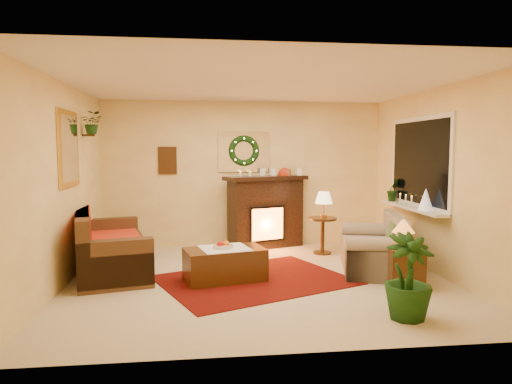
{
  "coord_description": "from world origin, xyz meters",
  "views": [
    {
      "loc": [
        -0.74,
        -5.94,
        1.74
      ],
      "look_at": [
        0.0,
        0.35,
        1.15
      ],
      "focal_mm": 32.0,
      "sensor_mm": 36.0,
      "label": 1
    }
  ],
  "objects": [
    {
      "name": "window_frame",
      "position": [
        2.48,
        0.55,
        1.55
      ],
      "size": [
        0.03,
        1.86,
        1.36
      ],
      "primitive_type": "cube",
      "color": "white",
      "rests_on": "wall_right"
    },
    {
      "name": "mini_tree",
      "position": [
        2.37,
        0.09,
        1.04
      ],
      "size": [
        0.21,
        0.21,
        0.32
      ],
      "primitive_type": "cone",
      "color": "white",
      "rests_on": "window_sill"
    },
    {
      "name": "hanging_plant",
      "position": [
        -2.34,
        1.05,
        1.97
      ],
      "size": [
        0.33,
        0.28,
        0.36
      ],
      "primitive_type": "imported",
      "color": "#194719",
      "rests_on": "wall_left"
    },
    {
      "name": "floor_palm",
      "position": [
        1.34,
        -1.59,
        0.45
      ],
      "size": [
        1.71,
        1.71,
        2.65
      ],
      "primitive_type": "imported",
      "rotation": [
        0.0,
        0.0,
        0.16
      ],
      "color": "#1B3C14",
      "rests_on": "floor"
    },
    {
      "name": "gold_mirror",
      "position": [
        -2.48,
        0.3,
        1.75
      ],
      "size": [
        0.03,
        0.84,
        1.0
      ],
      "primitive_type": "cube",
      "color": "gold",
      "rests_on": "wall_left"
    },
    {
      "name": "wall_art",
      "position": [
        -1.35,
        2.23,
        1.55
      ],
      "size": [
        0.32,
        0.03,
        0.48
      ],
      "primitive_type": "cube",
      "color": "#381E11",
      "rests_on": "wall_back"
    },
    {
      "name": "wall_front",
      "position": [
        0.0,
        -2.25,
        1.3
      ],
      "size": [
        5.0,
        5.0,
        0.0
      ],
      "primitive_type": "plane",
      "color": "#EFD88C",
      "rests_on": "ground"
    },
    {
      "name": "window_sill",
      "position": [
        2.38,
        0.55,
        0.87
      ],
      "size": [
        0.22,
        1.86,
        0.04
      ],
      "primitive_type": "cube",
      "color": "white",
      "rests_on": "wall_right"
    },
    {
      "name": "floor",
      "position": [
        0.0,
        0.0,
        0.0
      ],
      "size": [
        5.0,
        5.0,
        0.0
      ],
      "primitive_type": "plane",
      "color": "beige",
      "rests_on": "ground"
    },
    {
      "name": "side_table_round",
      "position": [
        1.25,
        1.41,
        0.33
      ],
      "size": [
        0.55,
        0.55,
        0.61
      ],
      "primitive_type": "cylinder",
      "rotation": [
        0.0,
        0.0,
        0.19
      ],
      "color": "#462112",
      "rests_on": "floor"
    },
    {
      "name": "end_table_square",
      "position": [
        1.8,
        -0.54,
        0.27
      ],
      "size": [
        0.48,
        0.48,
        0.5
      ],
      "primitive_type": "cube",
      "rotation": [
        0.0,
        0.0,
        -0.2
      ],
      "color": "#3A1810",
      "rests_on": "floor"
    },
    {
      "name": "fruit_bowl",
      "position": [
        -0.48,
        0.0,
        0.45
      ],
      "size": [
        0.27,
        0.27,
        0.06
      ],
      "primitive_type": "cylinder",
      "color": "#BCBCBB",
      "rests_on": "coffee_table"
    },
    {
      "name": "wreath",
      "position": [
        0.0,
        2.19,
        1.72
      ],
      "size": [
        0.55,
        0.11,
        0.55
      ],
      "primitive_type": "torus",
      "rotation": [
        1.57,
        0.0,
        0.0
      ],
      "color": "#194719",
      "rests_on": "wall_back"
    },
    {
      "name": "mantel_candle_a",
      "position": [
        -0.08,
        2.02,
        1.26
      ],
      "size": [
        0.06,
        0.06,
        0.18
      ],
      "primitive_type": "cylinder",
      "color": "white",
      "rests_on": "fireplace"
    },
    {
      "name": "sofa",
      "position": [
        -2.04,
        0.67,
        0.43
      ],
      "size": [
        1.39,
        2.24,
        0.89
      ],
      "primitive_type": "cube",
      "rotation": [
        0.0,
        0.0,
        0.24
      ],
      "color": "brown",
      "rests_on": "floor"
    },
    {
      "name": "mantel_candle_b",
      "position": [
        0.09,
        2.01,
        1.26
      ],
      "size": [
        0.06,
        0.06,
        0.17
      ],
      "primitive_type": "cylinder",
      "color": "beige",
      "rests_on": "fireplace"
    },
    {
      "name": "wall_left",
      "position": [
        -2.5,
        0.0,
        1.3
      ],
      "size": [
        4.5,
        4.5,
        0.0
      ],
      "primitive_type": "plane",
      "color": "#EFD88C",
      "rests_on": "ground"
    },
    {
      "name": "poinsettia",
      "position": [
        0.71,
        2.06,
        1.3
      ],
      "size": [
        0.24,
        0.24,
        0.24
      ],
      "primitive_type": "sphere",
      "color": "#A8280F",
      "rests_on": "fireplace"
    },
    {
      "name": "fireplace",
      "position": [
        0.37,
        2.04,
        0.55
      ],
      "size": [
        1.38,
        0.84,
        1.21
      ],
      "primitive_type": "cube",
      "rotation": [
        0.0,
        0.0,
        0.35
      ],
      "color": "black",
      "rests_on": "floor"
    },
    {
      "name": "area_rug",
      "position": [
        -0.06,
        -0.02,
        0.01
      ],
      "size": [
        2.88,
        2.56,
        0.01
      ],
      "primitive_type": "cube",
      "rotation": [
        0.0,
        0.0,
        0.4
      ],
      "color": "#5E0810",
      "rests_on": "floor"
    },
    {
      "name": "wall_right",
      "position": [
        2.5,
        0.0,
        1.3
      ],
      "size": [
        4.5,
        4.5,
        0.0
      ],
      "primitive_type": "plane",
      "color": "#EFD88C",
      "rests_on": "ground"
    },
    {
      "name": "sill_plant",
      "position": [
        2.39,
        1.25,
        1.08
      ],
      "size": [
        0.27,
        0.22,
        0.49
      ],
      "primitive_type": "imported",
      "color": "#1F4820",
      "rests_on": "window_sill"
    },
    {
      "name": "window_glass",
      "position": [
        2.47,
        0.55,
        1.55
      ],
      "size": [
        0.02,
        1.7,
        1.22
      ],
      "primitive_type": "cube",
      "color": "black",
      "rests_on": "wall_right"
    },
    {
      "name": "coffee_table",
      "position": [
        -0.46,
        0.0,
        0.21
      ],
      "size": [
        1.14,
        0.8,
        0.43
      ],
      "primitive_type": "cube",
      "rotation": [
        0.0,
        0.0,
        0.24
      ],
      "color": "#4D2D1F",
      "rests_on": "floor"
    },
    {
      "name": "lamp_tiffany",
      "position": [
        1.77,
        -0.52,
        0.74
      ],
      "size": [
        0.28,
        0.28,
        0.41
      ],
      "primitive_type": "cone",
      "color": "orange",
      "rests_on": "end_table_square"
    },
    {
      "name": "lamp_cream",
      "position": [
        1.25,
        1.38,
        0.88
      ],
      "size": [
        0.29,
        0.29,
        0.44
      ],
      "primitive_type": "cone",
      "color": "beige",
      "rests_on": "side_table_round"
    },
    {
      "name": "mantel_mirror",
      "position": [
        0.0,
        2.23,
        1.7
      ],
      "size": [
        0.92,
        0.02,
        0.72
      ],
      "primitive_type": "cube",
      "color": "white",
      "rests_on": "wall_back"
    },
    {
      "name": "ceiling",
      "position": [
        0.0,
        0.0,
        2.6
      ],
      "size": [
        5.0,
        5.0,
        0.0
      ],
      "primitive_type": "plane",
      "color": "white",
      "rests_on": "ground"
    },
    {
      "name": "wall_back",
      "position": [
        0.0,
        2.25,
        1.3
      ],
      "size": [
        5.0,
        5.0,
        0.0
      ],
      "primitive_type": "plane",
      "color": "#EFD88C",
      "rests_on": "ground"
    },
    {
      "name": "red_throw",
      "position": [
        -2.08,
        0.85,
        0.46
      ],
      "size": [
        0.82,
        1.33,
        0.02
      ],
      "primitive_type": "cube",
      "color": "#B61017",
      "rests_on": "sofa"
    },
    {
      "name": "loveseat",
      "position": [
        1.68,
        0.29,
        0.42
      ],
      "size": [
        1.13,
        1.55,
        0.81
      ],
      "primitive_type": "cube",
      "rotation": [
        0.0,
        0.0,
        -0.25
      ],
      "color": "#B7A395",
      "rests_on": "floor"
    }
  ]
}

